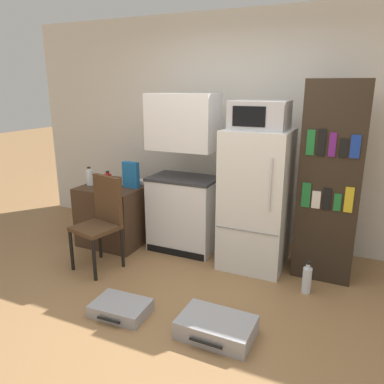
% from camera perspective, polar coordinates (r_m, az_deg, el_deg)
% --- Properties ---
extents(ground_plane, '(24.00, 24.00, 0.00)m').
position_cam_1_polar(ground_plane, '(3.20, -3.31, -19.31)').
color(ground_plane, olive).
extents(wall_back, '(6.40, 0.10, 2.66)m').
position_cam_1_polar(wall_back, '(4.45, 11.00, 8.99)').
color(wall_back, silver).
rests_on(wall_back, ground_plane).
extents(side_table, '(0.73, 0.75, 0.71)m').
position_cam_1_polar(side_table, '(4.63, -11.30, -3.17)').
color(side_table, '#422D1E').
rests_on(side_table, ground_plane).
extents(kitchen_hutch, '(0.76, 0.49, 1.77)m').
position_cam_1_polar(kitchen_hutch, '(4.20, -1.29, 1.72)').
color(kitchen_hutch, white).
rests_on(kitchen_hutch, ground_plane).
extents(refrigerator, '(0.65, 0.63, 1.44)m').
position_cam_1_polar(refrigerator, '(3.88, 9.69, -1.18)').
color(refrigerator, silver).
rests_on(refrigerator, ground_plane).
extents(microwave, '(0.54, 0.43, 0.27)m').
position_cam_1_polar(microwave, '(3.72, 10.29, 11.47)').
color(microwave, '#B7B7BC').
rests_on(microwave, refrigerator).
extents(bookshelf, '(0.55, 0.41, 1.90)m').
position_cam_1_polar(bookshelf, '(3.81, 20.30, 1.39)').
color(bookshelf, '#2D2319').
rests_on(bookshelf, ground_plane).
extents(bottle_ketchup_red, '(0.09, 0.09, 0.16)m').
position_cam_1_polar(bottle_ketchup_red, '(4.59, -12.70, 2.01)').
color(bottle_ketchup_red, '#AD1914').
rests_on(bottle_ketchup_red, side_table).
extents(bottle_clear_short, '(0.08, 0.08, 0.22)m').
position_cam_1_polar(bottle_clear_short, '(4.59, -15.35, 2.16)').
color(bottle_clear_short, silver).
rests_on(bottle_clear_short, side_table).
extents(bottle_milk_white, '(0.06, 0.06, 0.20)m').
position_cam_1_polar(bottle_milk_white, '(4.51, -10.27, 2.12)').
color(bottle_milk_white, white).
rests_on(bottle_milk_white, side_table).
extents(bowl, '(0.15, 0.15, 0.04)m').
position_cam_1_polar(bowl, '(4.56, -7.50, 1.58)').
color(bowl, silver).
rests_on(bowl, side_table).
extents(cereal_box, '(0.19, 0.07, 0.30)m').
position_cam_1_polar(cereal_box, '(4.36, -9.30, 2.60)').
color(cereal_box, '#1E66A8').
rests_on(cereal_box, side_table).
extents(chair, '(0.48, 0.48, 0.96)m').
position_cam_1_polar(chair, '(3.96, -13.53, -3.50)').
color(chair, black).
rests_on(chair, ground_plane).
extents(suitcase_large_flat, '(0.57, 0.41, 0.14)m').
position_cam_1_polar(suitcase_large_flat, '(3.03, 3.72, -19.87)').
color(suitcase_large_flat, '#99999E').
rests_on(suitcase_large_flat, ground_plane).
extents(suitcase_small_flat, '(0.48, 0.37, 0.10)m').
position_cam_1_polar(suitcase_small_flat, '(3.33, -10.78, -16.99)').
color(suitcase_small_flat, '#99999E').
rests_on(suitcase_small_flat, ground_plane).
extents(water_bottle_front, '(0.08, 0.08, 0.31)m').
position_cam_1_polar(water_bottle_front, '(3.68, 17.10, -12.61)').
color(water_bottle_front, silver).
rests_on(water_bottle_front, ground_plane).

